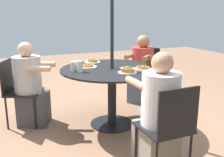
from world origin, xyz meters
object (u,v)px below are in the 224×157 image
object	(u,v)px
pancake_plate_b	(127,71)
patio_chair_south	(17,88)
diner_north	(158,117)
pancake_plate_a	(88,66)
diner_east	(142,72)
patio_chair_east	(145,70)
patio_chair_north	(169,125)
coffee_cup	(74,66)
patio_table	(112,80)
drinking_glass_a	(80,66)
pancake_plate_d	(92,61)
diner_south	(30,88)
pancake_plate_c	(143,68)
syrup_bottle	(148,62)

from	to	relation	value
pancake_plate_b	patio_chair_south	bearing A→B (deg)	-33.59
diner_north	patio_chair_south	bearing A→B (deg)	125.30
pancake_plate_a	diner_east	bearing A→B (deg)	-155.41
patio_chair_south	patio_chair_east	bearing A→B (deg)	121.78
patio_chair_north	coffee_cup	size ratio (longest dim) A/B	7.37
patio_chair_north	patio_chair_east	world-z (taller)	same
diner_north	patio_chair_south	world-z (taller)	diner_north
pancake_plate_a	patio_chair_east	bearing A→B (deg)	-153.51
patio_table	diner_east	distance (m)	1.07
patio_table	patio_chair_east	distance (m)	1.24
patio_chair_east	drinking_glass_a	world-z (taller)	drinking_glass_a
diner_north	diner_east	size ratio (longest dim) A/B	1.02
patio_table	pancake_plate_a	bearing A→B (deg)	-35.57
pancake_plate_b	drinking_glass_a	size ratio (longest dim) A/B	1.67
pancake_plate_b	pancake_plate_d	distance (m)	0.79
diner_south	pancake_plate_c	bearing A→B (deg)	87.84
patio_chair_east	coffee_cup	bearing A→B (deg)	77.81
pancake_plate_a	syrup_bottle	world-z (taller)	syrup_bottle
patio_chair_north	pancake_plate_a	distance (m)	1.47
drinking_glass_a	diner_south	bearing A→B (deg)	-40.65
patio_chair_east	syrup_bottle	bearing A→B (deg)	112.17
drinking_glass_a	patio_chair_south	bearing A→B (deg)	-37.42
drinking_glass_a	patio_chair_east	bearing A→B (deg)	-149.11
pancake_plate_b	diner_south	bearing A→B (deg)	-34.90
patio_chair_east	pancake_plate_b	distance (m)	1.42
pancake_plate_b	coffee_cup	xyz separation A→B (m)	(0.55, -0.34, 0.03)
patio_chair_south	diner_south	distance (m)	0.17
patio_table	pancake_plate_b	size ratio (longest dim) A/B	5.78
patio_chair_east	pancake_plate_d	xyz separation A→B (m)	(1.05, 0.31, 0.28)
diner_east	syrup_bottle	size ratio (longest dim) A/B	8.12
diner_east	drinking_glass_a	distance (m)	1.47
patio_chair_east	pancake_plate_b	bearing A→B (deg)	101.36
pancake_plate_a	patio_chair_south	bearing A→B (deg)	-19.85
diner_south	pancake_plate_c	xyz separation A→B (m)	(-1.30, 0.63, 0.28)
pancake_plate_b	syrup_bottle	distance (m)	0.49
diner_north	coffee_cup	distance (m)	1.25
pancake_plate_c	syrup_bottle	distance (m)	0.22
pancake_plate_c	pancake_plate_d	bearing A→B (deg)	-57.88
diner_north	diner_east	distance (m)	1.91
patio_table	syrup_bottle	size ratio (longest dim) A/B	9.65
diner_north	patio_chair_east	bearing A→B (deg)	62.29
diner_east	drinking_glass_a	size ratio (longest dim) A/B	8.12
patio_table	patio_chair_south	size ratio (longest dim) A/B	1.51
diner_south	pancake_plate_d	distance (m)	0.92
diner_north	pancake_plate_c	world-z (taller)	diner_north
pancake_plate_c	coffee_cup	xyz separation A→B (m)	(0.81, -0.25, 0.04)
patio_table	pancake_plate_d	bearing A→B (deg)	-78.14
drinking_glass_a	syrup_bottle	bearing A→B (deg)	178.51
pancake_plate_c	diner_east	bearing A→B (deg)	-118.89
pancake_plate_b	patio_chair_east	bearing A→B (deg)	-128.94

